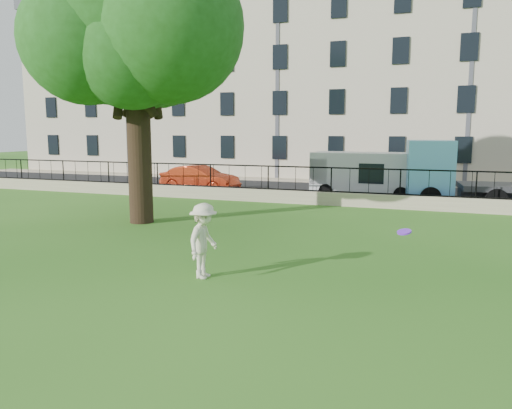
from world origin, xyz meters
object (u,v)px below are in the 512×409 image
at_px(tree, 133,18).
at_px(white_van, 366,175).
at_px(frisbee, 404,232).
at_px(blue_truck, 487,173).
at_px(red_sedan, 200,179).
at_px(man, 204,241).

height_order(tree, white_van, tree).
relative_size(frisbee, white_van, 0.05).
bearing_deg(frisbee, blue_truck, 80.16).
distance_m(tree, red_sedan, 11.26).
relative_size(man, red_sedan, 0.40).
distance_m(white_van, blue_truck, 5.59).
xyz_separation_m(tree, frisbee, (9.78, -5.86, -5.79)).
height_order(frisbee, blue_truck, blue_truck).
bearing_deg(tree, man, -45.93).
distance_m(tree, white_van, 13.56).
distance_m(red_sedan, blue_truck, 14.39).
xyz_separation_m(tree, red_sedan, (-2.01, 8.96, -6.52)).
xyz_separation_m(tree, white_van, (6.86, 9.96, -6.11)).
distance_m(man, blue_truck, 16.13).
xyz_separation_m(red_sedan, white_van, (8.88, 1.00, 0.41)).
distance_m(tree, man, 10.04).
bearing_deg(tree, red_sedan, 102.65).
distance_m(tree, blue_truck, 16.32).
distance_m(man, white_van, 15.61).
bearing_deg(white_van, man, -94.29).
relative_size(tree, man, 6.22).
height_order(red_sedan, white_van, white_van).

